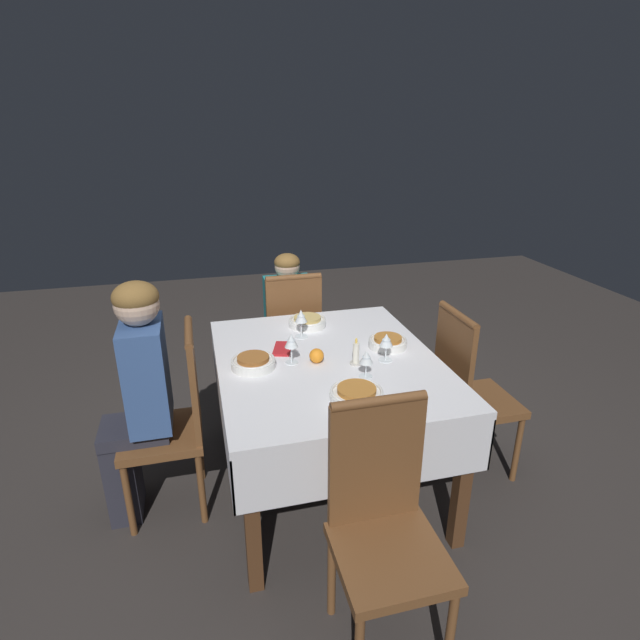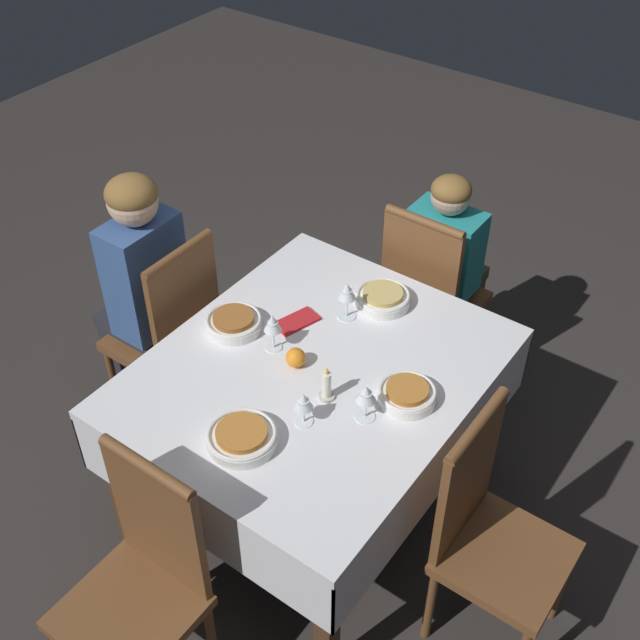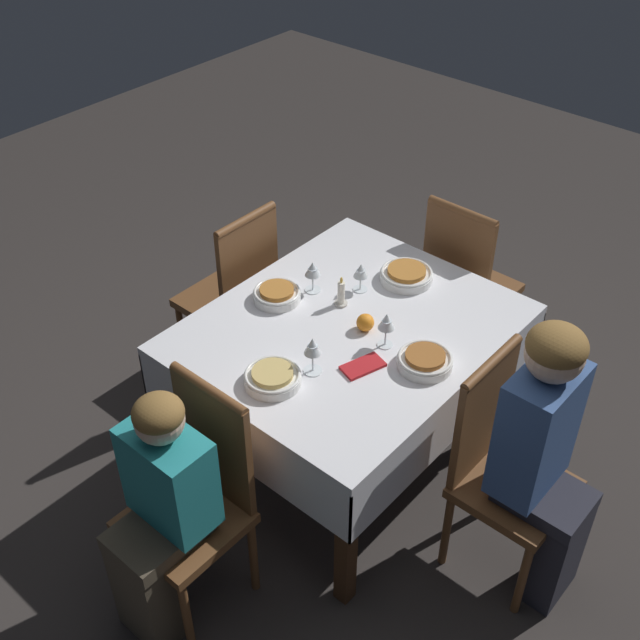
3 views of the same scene
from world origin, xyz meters
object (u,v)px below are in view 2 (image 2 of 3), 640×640
at_px(dining_table, 314,387).
at_px(person_adult_denim, 140,285).
at_px(candle_centerpiece, 327,387).
at_px(napkin_red_folded, 297,321).
at_px(chair_east, 142,579).
at_px(wine_glass_north, 366,395).
at_px(wine_glass_east, 303,402).
at_px(bowl_east, 242,437).
at_px(bowl_west, 382,297).
at_px(bowl_south, 233,322).
at_px(wine_glass_west, 347,293).
at_px(orange_fruit, 296,358).
at_px(wine_glass_south, 272,325).
at_px(bowl_north, 407,394).
at_px(chair_north, 489,530).
at_px(chair_west, 428,294).
at_px(chair_south, 172,330).
at_px(person_child_teal, 448,265).

distance_m(dining_table, person_adult_denim, 0.88).
distance_m(candle_centerpiece, napkin_red_folded, 0.39).
height_order(chair_east, wine_glass_north, chair_east).
bearing_deg(wine_glass_east, person_adult_denim, -103.75).
height_order(chair_east, bowl_east, chair_east).
bearing_deg(person_adult_denim, chair_east, 44.81).
bearing_deg(napkin_red_folded, bowl_west, 145.50).
distance_m(bowl_south, wine_glass_west, 0.42).
relative_size(person_adult_denim, orange_fruit, 16.78).
xyz_separation_m(wine_glass_south, wine_glass_east, (0.21, 0.29, -0.02)).
height_order(wine_glass_south, wine_glass_north, wine_glass_south).
bearing_deg(bowl_north, dining_table, -80.01).
xyz_separation_m(chair_north, bowl_east, (0.32, -0.72, 0.25)).
height_order(dining_table, wine_glass_north, wine_glass_north).
height_order(candle_centerpiece, napkin_red_folded, candle_centerpiece).
xyz_separation_m(person_adult_denim, orange_fruit, (0.05, 0.82, 0.10)).
bearing_deg(dining_table, bowl_north, 99.99).
bearing_deg(chair_west, chair_south, 48.31).
distance_m(bowl_north, wine_glass_north, 0.18).
distance_m(person_adult_denim, bowl_west, 0.97).
bearing_deg(wine_glass_east, dining_table, -151.48).
bearing_deg(chair_east, bowl_east, 85.09).
distance_m(person_adult_denim, orange_fruit, 0.83).
relative_size(bowl_west, bowl_north, 1.07).
relative_size(chair_west, bowl_west, 4.52).
height_order(wine_glass_south, bowl_east, wine_glass_south).
height_order(wine_glass_north, napkin_red_folded, wine_glass_north).
height_order(chair_north, bowl_west, chair_north).
relative_size(chair_south, chair_north, 1.00).
bearing_deg(chair_south, wine_glass_east, 73.98).
bearing_deg(chair_east, wine_glass_east, 77.20).
height_order(wine_glass_east, wine_glass_north, wine_glass_north).
distance_m(person_child_teal, bowl_west, 0.60).
xyz_separation_m(person_adult_denim, bowl_north, (-0.03, 1.22, 0.09)).
bearing_deg(wine_glass_south, napkin_red_folded, -174.07).
xyz_separation_m(dining_table, bowl_west, (-0.43, -0.00, 0.12)).
relative_size(bowl_north, napkin_red_folded, 1.10).
bearing_deg(person_child_teal, chair_south, 53.35).
bearing_deg(chair_east, bowl_west, 89.08).
xyz_separation_m(chair_north, wine_glass_south, (-0.07, -0.91, 0.33)).
bearing_deg(chair_south, bowl_south, 85.46).
bearing_deg(orange_fruit, wine_glass_south, -100.23).
relative_size(chair_north, wine_glass_south, 6.27).
distance_m(wine_glass_south, bowl_north, 0.52).
bearing_deg(bowl_north, wine_glass_west, -120.22).
bearing_deg(bowl_west, napkin_red_folded, -34.50).
xyz_separation_m(wine_glass_west, orange_fruit, (0.31, 0.01, -0.08)).
bearing_deg(napkin_red_folded, person_child_teal, 167.98).
xyz_separation_m(bowl_south, candle_centerpiece, (0.08, 0.47, 0.02)).
relative_size(bowl_south, wine_glass_north, 1.48).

